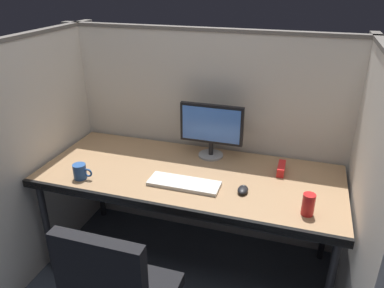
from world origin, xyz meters
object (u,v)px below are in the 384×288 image
desk (189,180)px  computer_mouse (243,190)px  red_stapler (281,169)px  coffee_mug (80,171)px  soda_can (308,205)px  monitor_center (211,127)px  keyboard_main (184,183)px

desk → computer_mouse: (0.36, -0.11, 0.07)m
red_stapler → coffee_mug: bearing=-159.2°
soda_can → coffee_mug: 1.35m
desk → red_stapler: size_ratio=12.67×
red_stapler → coffee_mug: size_ratio=1.19×
coffee_mug → red_stapler: bearing=20.8°
computer_mouse → soda_can: (0.36, -0.11, 0.04)m
monitor_center → red_stapler: size_ratio=2.87×
keyboard_main → computer_mouse: (0.35, 0.03, 0.01)m
keyboard_main → computer_mouse: bearing=4.3°
monitor_center → computer_mouse: monitor_center is taller
desk → coffee_mug: bearing=-157.7°
monitor_center → computer_mouse: 0.53m
monitor_center → computer_mouse: size_ratio=4.48×
desk → coffee_mug: size_ratio=15.08×
desk → keyboard_main: 0.15m
monitor_center → soda_can: size_ratio=3.52×
keyboard_main → coffee_mug: size_ratio=3.41×
computer_mouse → red_stapler: 0.36m
desk → monitor_center: (0.07, 0.28, 0.27)m
keyboard_main → red_stapler: size_ratio=2.87×
keyboard_main → red_stapler: bearing=31.7°
computer_mouse → soda_can: bearing=-17.1°
desk → red_stapler: bearing=19.2°
desk → soda_can: bearing=-17.3°
soda_can → keyboard_main: bearing=173.2°
computer_mouse → desk: bearing=162.6°
keyboard_main → coffee_mug: coffee_mug is taller
monitor_center → coffee_mug: monitor_center is taller
soda_can → red_stapler: bearing=112.6°
desk → soda_can: (0.73, -0.23, 0.11)m
monitor_center → coffee_mug: 0.89m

